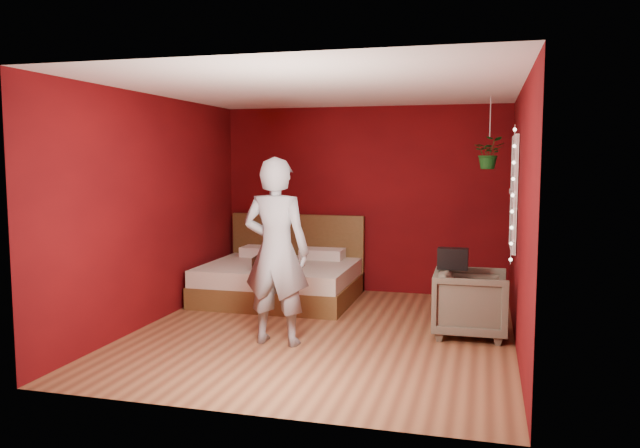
{
  "coord_description": "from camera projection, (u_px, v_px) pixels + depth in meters",
  "views": [
    {
      "loc": [
        1.68,
        -6.38,
        1.88
      ],
      "look_at": [
        -0.14,
        0.4,
        1.14
      ],
      "focal_mm": 35.0,
      "sensor_mm": 36.0,
      "label": 1
    }
  ],
  "objects": [
    {
      "name": "floor",
      "position": [
        323.0,
        333.0,
        6.75
      ],
      "size": [
        4.5,
        4.5,
        0.0
      ],
      "primitive_type": "plane",
      "color": "#9B643E",
      "rests_on": "ground"
    },
    {
      "name": "room_walls",
      "position": [
        323.0,
        178.0,
        6.58
      ],
      "size": [
        4.04,
        4.54,
        2.62
      ],
      "color": "#630A0D",
      "rests_on": "ground"
    },
    {
      "name": "window",
      "position": [
        513.0,
        193.0,
        6.95
      ],
      "size": [
        0.05,
        0.97,
        1.27
      ],
      "color": "white",
      "rests_on": "room_walls"
    },
    {
      "name": "fairy_lights",
      "position": [
        513.0,
        195.0,
        6.46
      ],
      "size": [
        0.04,
        0.04,
        1.45
      ],
      "color": "silver",
      "rests_on": "room_walls"
    },
    {
      "name": "bed",
      "position": [
        282.0,
        278.0,
        8.37
      ],
      "size": [
        1.96,
        1.67,
        1.08
      ],
      "color": "brown",
      "rests_on": "ground"
    },
    {
      "name": "person",
      "position": [
        276.0,
        252.0,
        6.27
      ],
      "size": [
        0.71,
        0.48,
        1.89
      ],
      "primitive_type": "imported",
      "rotation": [
        0.0,
        0.0,
        3.1
      ],
      "color": "gray",
      "rests_on": "ground"
    },
    {
      "name": "armchair",
      "position": [
        471.0,
        303.0,
        6.61
      ],
      "size": [
        0.79,
        0.77,
        0.7
      ],
      "primitive_type": "imported",
      "rotation": [
        0.0,
        0.0,
        1.59
      ],
      "color": "#686552",
      "rests_on": "ground"
    },
    {
      "name": "handbag",
      "position": [
        453.0,
        259.0,
        6.63
      ],
      "size": [
        0.32,
        0.16,
        0.23
      ],
      "primitive_type": "cube",
      "rotation": [
        0.0,
        0.0,
        -0.01
      ],
      "color": "black",
      "rests_on": "armchair"
    },
    {
      "name": "throw_pillow",
      "position": [
        273.0,
        262.0,
        7.92
      ],
      "size": [
        0.49,
        0.49,
        0.16
      ],
      "primitive_type": "cube",
      "rotation": [
        0.0,
        0.0,
        0.13
      ],
      "color": "black",
      "rests_on": "bed"
    },
    {
      "name": "hanging_plant",
      "position": [
        489.0,
        153.0,
        7.37
      ],
      "size": [
        0.35,
        0.31,
        0.85
      ],
      "color": "silver",
      "rests_on": "room_walls"
    }
  ]
}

